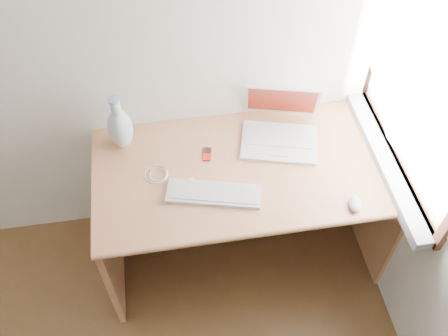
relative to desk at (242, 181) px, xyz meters
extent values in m
cube|color=white|center=(0.72, -0.17, 0.77)|extent=(0.01, 0.90, 1.00)
cube|color=gray|center=(0.66, -0.17, 0.24)|extent=(0.10, 0.96, 0.06)
cube|color=white|center=(0.64, -0.17, 0.80)|extent=(0.02, 0.84, 0.92)
cube|color=tan|center=(0.00, -0.09, 0.21)|extent=(1.47, 0.73, 0.03)
cube|color=tan|center=(-0.72, -0.09, -0.18)|extent=(0.03, 0.69, 0.75)
cube|color=tan|center=(0.72, -0.09, -0.18)|extent=(0.03, 0.69, 0.75)
cube|color=tan|center=(0.00, 0.26, -0.06)|extent=(1.41, 0.03, 0.51)
cube|color=white|center=(0.19, 0.03, 0.23)|extent=(0.42, 0.34, 0.02)
cube|color=silver|center=(0.19, 0.03, 0.25)|extent=(0.36, 0.22, 0.00)
cube|color=white|center=(0.19, 0.16, 0.36)|extent=(0.38, 0.19, 0.23)
cube|color=maroon|center=(0.19, 0.16, 0.36)|extent=(0.35, 0.16, 0.20)
cube|color=white|center=(-0.18, -0.23, 0.23)|extent=(0.45, 0.23, 0.02)
cube|color=silver|center=(-0.18, -0.23, 0.25)|extent=(0.41, 0.20, 0.00)
ellipsoid|color=white|center=(0.44, -0.39, 0.24)|extent=(0.08, 0.11, 0.03)
cube|color=#B71E0C|center=(-0.17, 0.02, 0.23)|extent=(0.06, 0.09, 0.01)
cube|color=black|center=(-0.17, 0.02, 0.23)|extent=(0.04, 0.04, 0.00)
torus|color=white|center=(-0.43, -0.07, 0.23)|extent=(0.12, 0.12, 0.01)
cube|color=white|center=(-0.27, -0.16, 0.23)|extent=(0.04, 0.08, 0.01)
ellipsoid|color=silver|center=(-0.58, 0.15, 0.34)|extent=(0.12, 0.12, 0.23)
cylinder|color=silver|center=(-0.58, 0.15, 0.48)|extent=(0.05, 0.05, 0.09)
cylinder|color=#7C9DC7|center=(-0.58, 0.15, 0.53)|extent=(0.06, 0.06, 0.01)
camera|label=1|loc=(-0.35, -1.56, 2.08)|focal=40.00mm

